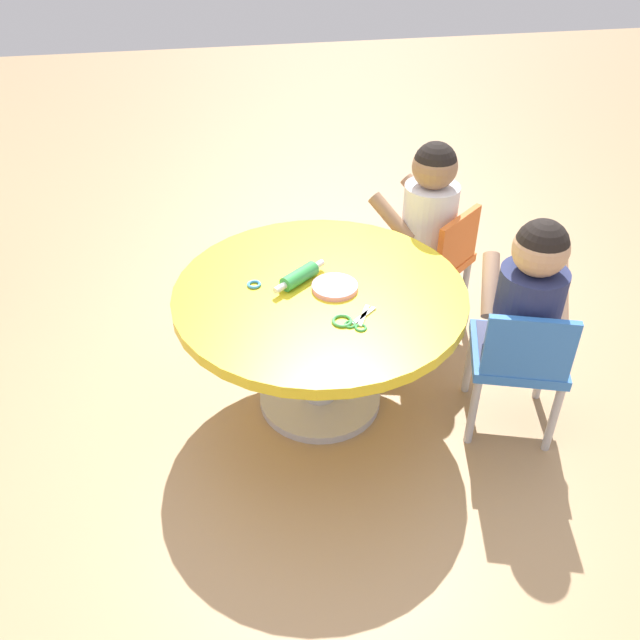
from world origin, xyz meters
The scene contains 11 objects.
ground_plane centered at (0.00, 0.00, 0.00)m, with size 10.00×10.00×0.00m, color tan.
craft_table centered at (0.00, 0.00, 0.39)m, with size 0.96×0.96×0.49m.
child_chair_left centered at (-0.23, -0.62, 0.31)m, with size 0.38×0.38×0.54m.
seated_child_left centered at (-0.20, -0.63, 0.53)m, with size 0.41×0.36×0.51m.
child_chair_right centered at (0.40, -0.53, 0.31)m, with size 0.42×0.42×0.54m.
seated_child_right centered at (0.43, -0.50, 0.53)m, with size 0.44×0.43×0.51m.
rolling_pin centered at (0.05, 0.06, 0.52)m, with size 0.16×0.19×0.05m.
craft_scissors centered at (-0.20, -0.09, 0.50)m, with size 0.14×0.12×0.01m.
playdough_blob_0 centered at (-0.01, -0.05, 0.50)m, with size 0.15×0.15×0.02m, color pink.
cookie_cutter_0 centered at (0.06, 0.21, 0.50)m, with size 0.05×0.05×0.01m, color #3F99D8.
cookie_cutter_1 centered at (-0.19, -0.04, 0.50)m, with size 0.06×0.06×0.01m, color #4CB259.
Camera 1 is at (-1.78, 0.31, 1.71)m, focal length 37.56 mm.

